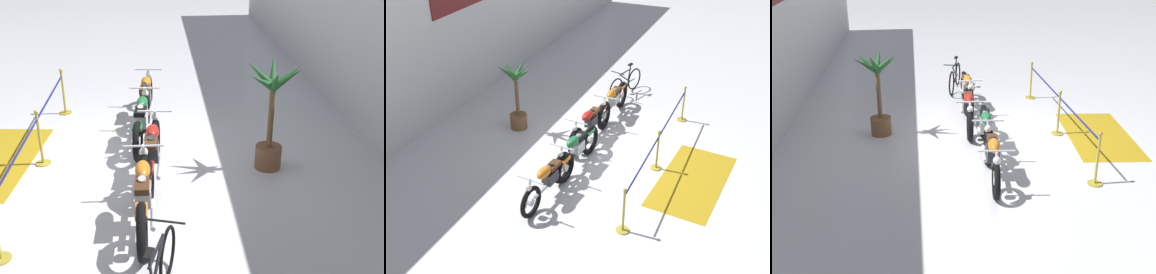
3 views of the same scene
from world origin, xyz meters
The scene contains 12 objects.
ground_plane centered at (0.00, 0.00, 0.00)m, with size 120.00×120.00×0.00m, color silver.
back_wall centered at (0.01, 5.12, 2.10)m, with size 28.00×0.29×4.20m.
motorcycle_orange_0 centered at (-2.11, 0.55, 0.47)m, with size 2.16×0.62×0.93m.
motorcycle_green_1 centered at (-0.75, 0.49, 0.48)m, with size 2.17×0.62×0.96m.
motorcycle_red_2 centered at (0.61, 0.70, 0.46)m, with size 2.38×0.62×0.94m.
motorcycle_orange_3 centered at (2.02, 0.57, 0.49)m, with size 2.25×0.62×0.98m.
bicycle centered at (3.65, 0.75, 0.38)m, with size 1.68×0.60×0.96m.
potted_palm_left_of_row centered at (0.38, 2.75, 0.96)m, with size 1.07×1.00×2.01m.
stanchion_far_left centered at (-1.03, -1.31, 0.66)m, with size 5.25×0.28×1.05m.
stanchion_mid_left centered at (-0.03, -1.31, 0.36)m, with size 0.28×0.28×1.05m.
stanchion_mid_right centered at (2.66, -1.31, 0.36)m, with size 0.28×0.28×1.05m.
floor_banner centered at (-0.21, -2.23, 0.00)m, with size 2.89×1.42×0.01m, color #B78E19.
Camera 2 is at (-9.68, -3.48, 6.58)m, focal length 45.00 mm.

